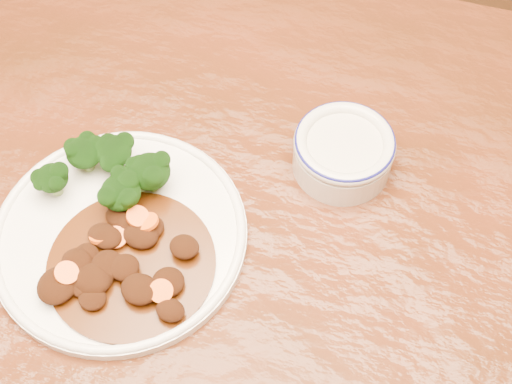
% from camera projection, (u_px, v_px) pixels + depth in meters
% --- Properties ---
extents(dining_table, '(1.59, 1.07, 0.75)m').
position_uv_depth(dining_table, '(234.00, 246.00, 0.92)').
color(dining_table, '#58210F').
rests_on(dining_table, ground).
extents(dinner_plate, '(0.30, 0.30, 0.02)m').
position_uv_depth(dinner_plate, '(120.00, 234.00, 0.83)').
color(dinner_plate, white).
rests_on(dinner_plate, dining_table).
extents(broccoli_florets, '(0.15, 0.10, 0.05)m').
position_uv_depth(broccoli_florets, '(111.00, 170.00, 0.84)').
color(broccoli_florets, '#79964D').
rests_on(broccoli_florets, dinner_plate).
extents(mince_stew, '(0.19, 0.19, 0.03)m').
position_uv_depth(mince_stew, '(119.00, 263.00, 0.79)').
color(mince_stew, '#441C07').
rests_on(mince_stew, dinner_plate).
extents(dip_bowl, '(0.12, 0.12, 0.06)m').
position_uv_depth(dip_bowl, '(343.00, 151.00, 0.87)').
color(dip_bowl, beige).
rests_on(dip_bowl, dining_table).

